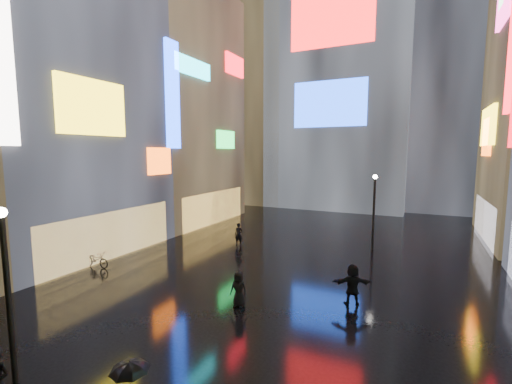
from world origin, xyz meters
The scene contains 14 objects.
ground centered at (0.00, 20.00, 0.00)m, with size 140.00×140.00×0.00m, color black.
building_left_mid centered at (-15.98, 14.01, 11.97)m, with size 10.28×12.70×24.00m.
building_left_far centered at (-15.98, 26.00, 10.98)m, with size 10.28×12.00×22.00m.
tower_main centered at (-3.00, 43.97, 21.01)m, with size 16.00×14.20×42.00m.
tower_flank_right centered at (9.00, 46.00, 17.00)m, with size 12.00×12.00×34.00m, color black.
tower_flank_left centered at (-14.00, 42.00, 13.00)m, with size 10.00×10.00×26.00m, color black.
lamp_near centered at (-4.03, 4.15, 2.94)m, with size 0.30×0.30×5.20m.
lamp_far centered at (3.62, 23.07, 2.94)m, with size 0.30×0.30×5.20m.
pedestrian_4 centered at (-0.55, 11.40, 0.77)m, with size 0.75×0.49×1.54m, color black.
pedestrian_5 centered at (3.89, 13.69, 0.91)m, with size 1.69×0.54×1.83m, color black.
pedestrian_6 centered at (-5.23, 20.03, 0.82)m, with size 0.60×0.39×1.63m, color black.
umbrella_1 centered at (0.95, 3.80, 1.95)m, with size 0.81×0.81×0.71m, color black.
umbrella_2 centered at (-0.55, 11.40, 1.99)m, with size 0.98×1.00×0.90m, color black.
bicycle centered at (-10.50, 12.26, 0.47)m, with size 0.63×1.79×0.94m, color black.
Camera 1 is at (6.31, -1.17, 6.70)m, focal length 24.00 mm.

